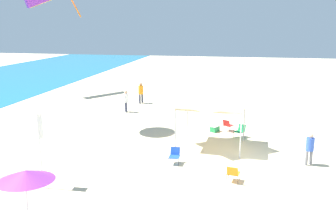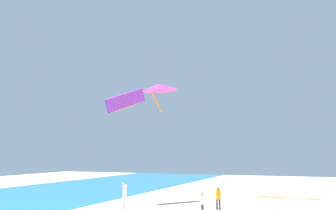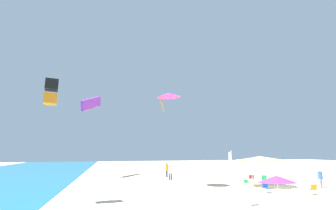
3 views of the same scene
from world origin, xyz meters
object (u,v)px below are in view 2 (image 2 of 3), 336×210
at_px(person_far_stroller, 202,201).
at_px(kite_parafoil_purple, 126,101).
at_px(person_near_umbrella, 218,196).
at_px(kite_delta_magenta, 160,87).
at_px(canopy_tent, 300,192).

bearing_deg(person_far_stroller, kite_parafoil_purple, -149.29).
bearing_deg(person_near_umbrella, person_far_stroller, 19.30).
xyz_separation_m(kite_parafoil_purple, kite_delta_magenta, (-11.00, -8.46, -0.89)).
bearing_deg(person_near_umbrella, kite_parafoil_purple, -80.06).
bearing_deg(kite_delta_magenta, person_near_umbrella, 130.36).
distance_m(person_far_stroller, kite_delta_magenta, 9.43).
distance_m(person_near_umbrella, kite_parafoil_purple, 13.75).
bearing_deg(kite_delta_magenta, canopy_tent, 40.32).
relative_size(person_far_stroller, kite_parafoil_purple, 0.38).
height_order(canopy_tent, kite_parafoil_purple, kite_parafoil_purple).
xyz_separation_m(canopy_tent, person_near_umbrella, (10.07, 7.02, -1.52)).
distance_m(kite_parafoil_purple, kite_delta_magenta, 13.90).
relative_size(person_near_umbrella, person_far_stroller, 1.06).
xyz_separation_m(person_near_umbrella, person_far_stroller, (-3.31, 0.35, -0.06)).
distance_m(canopy_tent, kite_parafoil_purple, 22.69).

